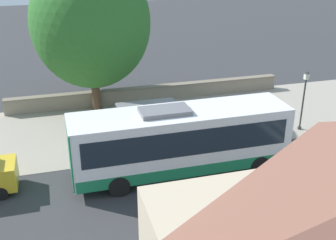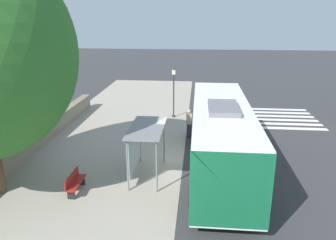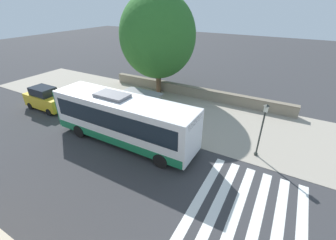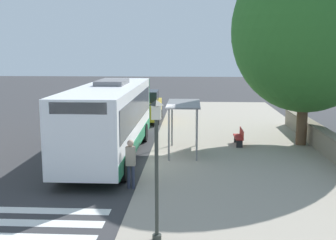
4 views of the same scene
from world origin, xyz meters
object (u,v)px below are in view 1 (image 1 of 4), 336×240
at_px(bus_shelter, 147,111).
at_px(street_lamp_near, 304,95).
at_px(bench, 108,121).
at_px(shade_tree, 91,23).
at_px(pedestrian, 249,130).
at_px(bus, 180,140).

height_order(bus_shelter, street_lamp_near, street_lamp_near).
xyz_separation_m(bench, shade_tree, (-3.29, -0.33, 5.49)).
distance_m(pedestrian, shade_tree, 12.05).
bearing_deg(bench, street_lamp_near, 73.31).
distance_m(bench, street_lamp_near, 12.03).
bearing_deg(bus_shelter, bench, -146.30).
relative_size(bench, shade_tree, 0.15).
distance_m(bench, shade_tree, 6.41).
relative_size(bus, pedestrian, 5.94).
bearing_deg(bus_shelter, shade_tree, -160.29).
relative_size(pedestrian, street_lamp_near, 0.48).
bearing_deg(street_lamp_near, bench, -106.69).
bearing_deg(shade_tree, pedestrian, 43.48).
distance_m(bus, pedestrian, 4.91).
relative_size(bus, shade_tree, 1.06).
height_order(bus_shelter, bench, bus_shelter).
height_order(bench, shade_tree, shade_tree).
xyz_separation_m(bus, pedestrian, (-1.64, 4.56, -0.77)).
distance_m(street_lamp_near, shade_tree, 14.01).
xyz_separation_m(bus_shelter, bench, (-2.76, -1.84, -1.56)).
xyz_separation_m(bus, street_lamp_near, (-2.92, 8.70, 0.40)).
bearing_deg(pedestrian, bus_shelter, -109.78).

